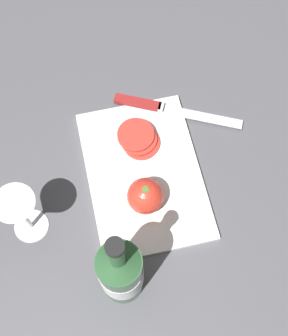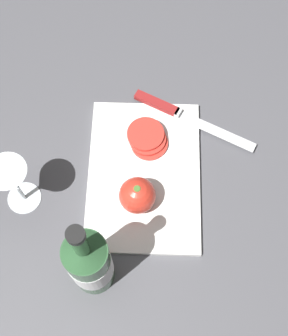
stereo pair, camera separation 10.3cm
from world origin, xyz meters
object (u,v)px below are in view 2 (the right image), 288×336
(wine_glass, at_px, (12,181))
(knife, at_px, (170,110))
(wine_bottle, at_px, (90,263))
(whole_tomato, at_px, (138,195))
(tomato_slice_stack_near, at_px, (147,139))

(wine_glass, xyz_separation_m, knife, (0.23, -0.32, -0.09))
(wine_bottle, distance_m, whole_tomato, 0.19)
(wine_bottle, xyz_separation_m, whole_tomato, (0.16, -0.08, -0.06))
(tomato_slice_stack_near, bearing_deg, wine_bottle, 161.86)
(wine_glass, xyz_separation_m, whole_tomato, (-0.01, -0.26, -0.05))
(whole_tomato, distance_m, knife, 0.25)
(tomato_slice_stack_near, bearing_deg, knife, -32.15)
(wine_glass, relative_size, whole_tomato, 1.93)
(wine_glass, relative_size, tomato_slice_stack_near, 1.52)
(wine_glass, bearing_deg, knife, -54.91)
(wine_bottle, xyz_separation_m, tomato_slice_stack_near, (0.31, -0.10, -0.09))
(wine_bottle, distance_m, knife, 0.43)
(tomato_slice_stack_near, bearing_deg, whole_tomato, 173.59)
(knife, bearing_deg, tomato_slice_stack_near, -96.29)
(wine_bottle, height_order, knife, wine_bottle)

